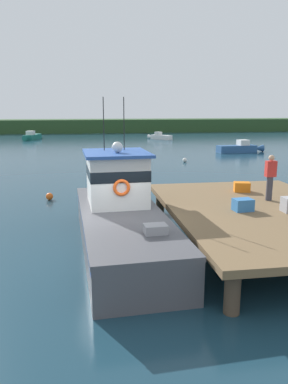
{
  "coord_description": "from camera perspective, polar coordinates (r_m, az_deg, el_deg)",
  "views": [
    {
      "loc": [
        -0.83,
        -11.21,
        4.41
      ],
      "look_at": [
        1.2,
        2.13,
        1.4
      ],
      "focal_mm": 35.02,
      "sensor_mm": 36.0,
      "label": 1
    }
  ],
  "objects": [
    {
      "name": "main_fishing_boat",
      "position": [
        12.42,
        -3.71,
        -3.36
      ],
      "size": [
        2.97,
        9.88,
        4.8
      ],
      "color": "#4C4C51",
      "rests_on": "ground"
    },
    {
      "name": "mooring_buoy_outer",
      "position": [
        19.04,
        -14.2,
        -0.66
      ],
      "size": [
        0.35,
        0.35,
        0.35
      ],
      "primitive_type": "sphere",
      "color": "#EA5B19",
      "rests_on": "ground"
    },
    {
      "name": "crate_stack_mid_dock",
      "position": [
        15.27,
        14.68,
        0.75
      ],
      "size": [
        0.69,
        0.57,
        0.38
      ],
      "primitive_type": "cube",
      "rotation": [
        0.0,
        0.0,
        -0.25
      ],
      "color": "orange",
      "rests_on": "dock"
    },
    {
      "name": "ground_plane",
      "position": [
        12.07,
        -4.16,
        -8.89
      ],
      "size": [
        200.0,
        200.0,
        0.0
      ],
      "primitive_type": "plane",
      "color": "#193847"
    },
    {
      "name": "moored_boat_outer_mooring",
      "position": [
        57.13,
        -16.74,
        8.08
      ],
      "size": [
        2.19,
        5.15,
        1.29
      ],
      "color": "#196B5B",
      "rests_on": "ground"
    },
    {
      "name": "mooring_buoy_channel_marker",
      "position": [
        31.73,
        6.22,
        4.86
      ],
      "size": [
        0.36,
        0.36,
        0.36
      ],
      "primitive_type": "sphere",
      "color": "silver",
      "rests_on": "ground"
    },
    {
      "name": "mooring_buoy_spare_mooring",
      "position": [
        19.56,
        7.25,
        0.16
      ],
      "size": [
        0.47,
        0.47,
        0.47
      ],
      "primitive_type": "sphere",
      "color": "#EA5B19",
      "rests_on": "ground"
    },
    {
      "name": "far_shoreline",
      "position": [
        73.28,
        -8.13,
        9.96
      ],
      "size": [
        120.0,
        8.0,
        2.4
      ],
      "primitive_type": "cube",
      "color": "#284723",
      "rests_on": "ground"
    },
    {
      "name": "dock",
      "position": [
        12.98,
        17.42,
        -2.92
      ],
      "size": [
        6.0,
        9.0,
        1.2
      ],
      "color": "#4C3D2D",
      "rests_on": "ground"
    },
    {
      "name": "deckhand_further_back",
      "position": [
        13.97,
        18.67,
        2.22
      ],
      "size": [
        0.36,
        0.22,
        1.63
      ],
      "color": "#383842",
      "rests_on": "dock"
    },
    {
      "name": "crate_single_by_cleat",
      "position": [
        12.42,
        14.83,
        -1.9
      ],
      "size": [
        0.64,
        0.5,
        0.39
      ],
      "primitive_type": "cube",
      "rotation": [
        0.0,
        0.0,
        0.1
      ],
      "color": "#3370B2",
      "rests_on": "dock"
    },
    {
      "name": "moored_boat_near_channel",
      "position": [
        55.76,
        2.41,
        8.42
      ],
      "size": [
        3.29,
        3.74,
        1.06
      ],
      "color": "white",
      "rests_on": "ground"
    },
    {
      "name": "moored_boat_far_right",
      "position": [
        39.97,
        14.37,
        6.5
      ],
      "size": [
        5.08,
        1.64,
        1.28
      ],
      "color": "#285184",
      "rests_on": "ground"
    }
  ]
}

